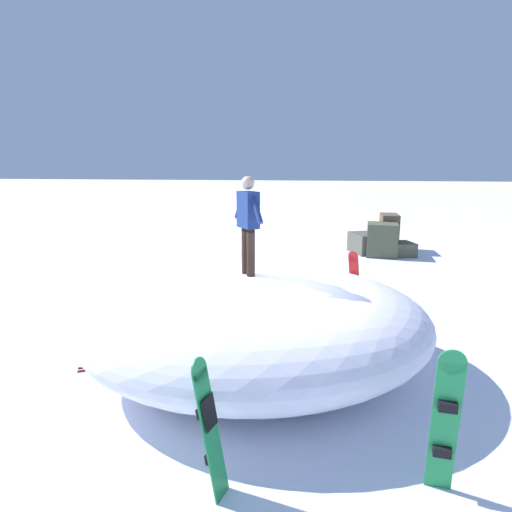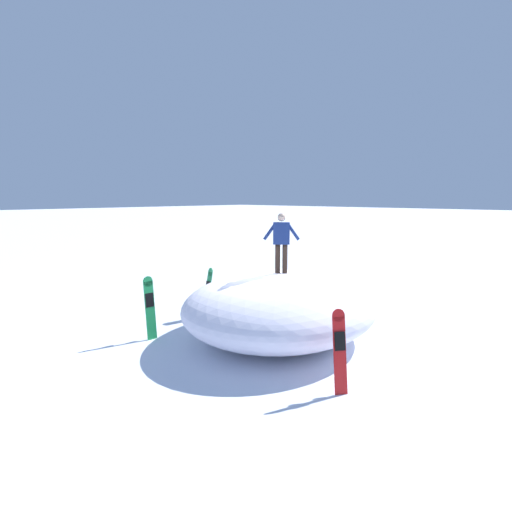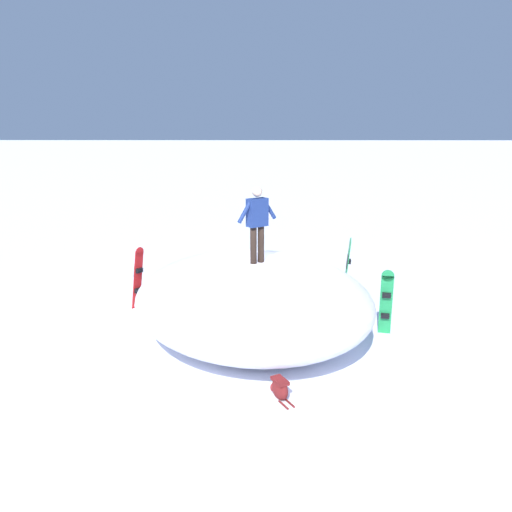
% 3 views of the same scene
% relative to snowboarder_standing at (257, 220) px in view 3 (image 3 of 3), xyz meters
% --- Properties ---
extents(ground, '(240.00, 240.00, 0.00)m').
position_rel_snowboarder_standing_xyz_m(ground, '(-0.35, -0.64, -2.71)').
color(ground, white).
extents(snow_mound, '(6.96, 7.47, 1.77)m').
position_rel_snowboarder_standing_xyz_m(snow_mound, '(0.10, -0.16, -1.83)').
color(snow_mound, white).
rests_on(snow_mound, ground).
extents(snowboarder_standing, '(0.85, 0.67, 1.65)m').
position_rel_snowboarder_standing_xyz_m(snowboarder_standing, '(0.00, 0.00, 0.00)').
color(snowboarder_standing, black).
rests_on(snowboarder_standing, snow_mound).
extents(snowboard_primary_upright, '(0.20, 0.30, 1.73)m').
position_rel_snowboarder_standing_xyz_m(snowboard_primary_upright, '(-2.41, -2.68, -1.81)').
color(snowboard_primary_upright, '#1E8C47').
rests_on(snowboard_primary_upright, ground).
extents(snowboard_secondary_upright, '(0.34, 0.35, 1.59)m').
position_rel_snowboarder_standing_xyz_m(snowboard_secondary_upright, '(-2.89, -0.19, -1.89)').
color(snowboard_secondary_upright, '#1E8C47').
rests_on(snowboard_secondary_upright, ground).
extents(snowboard_tertiary_upright, '(0.40, 0.39, 1.67)m').
position_rel_snowboarder_standing_xyz_m(snowboard_tertiary_upright, '(3.07, -1.90, -1.85)').
color(snowboard_tertiary_upright, red).
rests_on(snowboard_tertiary_upright, ground).
extents(backpack_near, '(0.45, 0.64, 0.38)m').
position_rel_snowboarder_standing_xyz_m(backpack_near, '(-0.42, 2.64, -2.51)').
color(backpack_near, maroon).
rests_on(backpack_near, ground).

